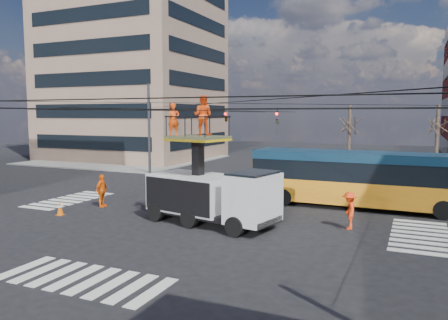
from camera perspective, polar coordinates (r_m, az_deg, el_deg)
ground at (r=23.43m, az=-1.25°, el=-7.15°), size 120.00×120.00×0.00m
sidewalk_nw at (r=52.00m, az=-12.47°, el=0.04°), size 18.00×18.00×0.12m
crosswalks at (r=23.43m, az=-1.25°, el=-7.13°), size 22.40×22.40×0.02m
building_tower at (r=55.57m, az=-11.79°, el=15.90°), size 18.06×16.06×30.00m
overhead_network at (r=23.23m, az=-1.01°, el=3.43°), size 24.24×24.24×8.00m
tree_a at (r=34.48m, az=16.08°, el=4.60°), size 2.00×2.00×6.00m
tree_b at (r=34.19m, az=26.12°, el=4.21°), size 2.00×2.00×6.00m
utility_truck at (r=21.11m, az=-1.71°, el=-2.97°), size 7.33×3.79×6.27m
city_bus at (r=25.94m, az=18.17°, el=-2.29°), size 12.98×2.78×3.20m
traffic_cone at (r=24.83m, az=-20.62°, el=-5.91°), size 0.36×0.36×0.74m
worker_ground at (r=26.10m, az=-15.68°, el=-3.89°), size 0.58×1.15×1.90m
flagger at (r=21.19m, az=16.03°, el=-6.36°), size 0.92×1.27×1.76m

